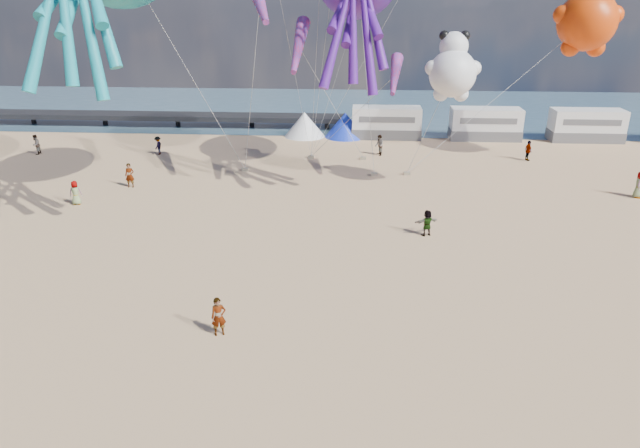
{
  "coord_description": "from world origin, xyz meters",
  "views": [
    {
      "loc": [
        3.29,
        -15.43,
        13.09
      ],
      "look_at": [
        1.83,
        6.0,
        4.41
      ],
      "focal_mm": 32.0,
      "sensor_mm": 36.0,
      "label": 1
    }
  ],
  "objects_px": {
    "beachgoer_6": "(76,193)",
    "sandbag_a": "(245,169)",
    "beachgoer_3": "(528,151)",
    "sandbag_e": "(311,157)",
    "beachgoer_5": "(130,175)",
    "motorhome_0": "(386,122)",
    "beachgoer_4": "(427,223)",
    "motorhome_1": "(485,124)",
    "sandbag_d": "(363,158)",
    "kite_teddy_orange": "(587,21)",
    "beachgoer_0": "(639,185)",
    "motorhome_2": "(586,125)",
    "beachgoer_7": "(36,145)",
    "windsock_mid": "(299,46)",
    "windsock_left": "(260,3)",
    "sandbag_c": "(407,173)",
    "standing_person": "(219,317)",
    "windsock_right": "(395,75)",
    "sandbag_b": "(374,174)",
    "tent_blue": "(345,125)",
    "beachgoer_2": "(158,146)",
    "tent_white": "(305,124)",
    "beachgoer_1": "(379,145)",
    "kite_panda": "(453,73)"
  },
  "relations": [
    {
      "from": "motorhome_1",
      "to": "beachgoer_5",
      "type": "distance_m",
      "value": 33.26
    },
    {
      "from": "beachgoer_5",
      "to": "motorhome_0",
      "type": "bearing_deg",
      "value": 35.65
    },
    {
      "from": "motorhome_0",
      "to": "windsock_mid",
      "type": "relative_size",
      "value": 1.03
    },
    {
      "from": "beachgoer_4",
      "to": "beachgoer_0",
      "type": "bearing_deg",
      "value": -175.52
    },
    {
      "from": "beachgoer_2",
      "to": "windsock_left",
      "type": "relative_size",
      "value": 0.26
    },
    {
      "from": "standing_person",
      "to": "beachgoer_2",
      "type": "distance_m",
      "value": 30.3
    },
    {
      "from": "beachgoer_5",
      "to": "windsock_mid",
      "type": "bearing_deg",
      "value": -1.72
    },
    {
      "from": "kite_teddy_orange",
      "to": "windsock_mid",
      "type": "distance_m",
      "value": 22.55
    },
    {
      "from": "windsock_mid",
      "to": "beachgoer_0",
      "type": "bearing_deg",
      "value": -0.61
    },
    {
      "from": "tent_blue",
      "to": "windsock_right",
      "type": "distance_m",
      "value": 16.24
    },
    {
      "from": "kite_teddy_orange",
      "to": "windsock_left",
      "type": "bearing_deg",
      "value": 177.68
    },
    {
      "from": "motorhome_1",
      "to": "sandbag_c",
      "type": "distance_m",
      "value": 14.99
    },
    {
      "from": "motorhome_0",
      "to": "beachgoer_3",
      "type": "xyz_separation_m",
      "value": [
        11.64,
        -7.57,
        -0.64
      ]
    },
    {
      "from": "beachgoer_6",
      "to": "sandbag_a",
      "type": "distance_m",
      "value": 12.98
    },
    {
      "from": "standing_person",
      "to": "windsock_right",
      "type": "bearing_deg",
      "value": 49.32
    },
    {
      "from": "motorhome_1",
      "to": "sandbag_a",
      "type": "xyz_separation_m",
      "value": [
        -21.14,
        -12.15,
        -1.39
      ]
    },
    {
      "from": "windsock_right",
      "to": "motorhome_2",
      "type": "bearing_deg",
      "value": 43.24
    },
    {
      "from": "sandbag_c",
      "to": "tent_blue",
      "type": "bearing_deg",
      "value": 112.68
    },
    {
      "from": "motorhome_0",
      "to": "beachgoer_4",
      "type": "relative_size",
      "value": 4.22
    },
    {
      "from": "beachgoer_6",
      "to": "windsock_right",
      "type": "distance_m",
      "value": 23.17
    },
    {
      "from": "beachgoer_1",
      "to": "beachgoer_7",
      "type": "height_order",
      "value": "beachgoer_1"
    },
    {
      "from": "kite_panda",
      "to": "beachgoer_1",
      "type": "bearing_deg",
      "value": 110.44
    },
    {
      "from": "sandbag_b",
      "to": "kite_teddy_orange",
      "type": "height_order",
      "value": "kite_teddy_orange"
    },
    {
      "from": "tent_white",
      "to": "sandbag_d",
      "type": "relative_size",
      "value": 8.0
    },
    {
      "from": "beachgoer_0",
      "to": "beachgoer_6",
      "type": "distance_m",
      "value": 38.31
    },
    {
      "from": "sandbag_d",
      "to": "kite_teddy_orange",
      "type": "distance_m",
      "value": 19.97
    },
    {
      "from": "motorhome_1",
      "to": "beachgoer_6",
      "type": "xyz_separation_m",
      "value": [
        -30.9,
        -20.68,
        -0.68
      ]
    },
    {
      "from": "beachgoer_3",
      "to": "sandbag_e",
      "type": "bearing_deg",
      "value": 79.47
    },
    {
      "from": "sandbag_e",
      "to": "beachgoer_1",
      "type": "bearing_deg",
      "value": 12.72
    },
    {
      "from": "motorhome_1",
      "to": "windsock_right",
      "type": "xyz_separation_m",
      "value": [
        -9.74,
        -14.34,
        6.32
      ]
    },
    {
      "from": "sandbag_a",
      "to": "sandbag_d",
      "type": "distance_m",
      "value": 10.24
    },
    {
      "from": "beachgoer_0",
      "to": "motorhome_2",
      "type": "bearing_deg",
      "value": 23.31
    },
    {
      "from": "beachgoer_7",
      "to": "kite_teddy_orange",
      "type": "relative_size",
      "value": 0.23
    },
    {
      "from": "beachgoer_1",
      "to": "beachgoer_5",
      "type": "bearing_deg",
      "value": -75.0
    },
    {
      "from": "motorhome_0",
      "to": "sandbag_e",
      "type": "distance_m",
      "value": 10.55
    },
    {
      "from": "beachgoer_3",
      "to": "windsock_right",
      "type": "xyz_separation_m",
      "value": [
        -11.88,
        -6.77,
        6.96
      ]
    },
    {
      "from": "motorhome_1",
      "to": "windsock_left",
      "type": "height_order",
      "value": "windsock_left"
    },
    {
      "from": "beachgoer_1",
      "to": "sandbag_d",
      "type": "bearing_deg",
      "value": -57.89
    },
    {
      "from": "tent_blue",
      "to": "standing_person",
      "type": "distance_m",
      "value": 35.82
    },
    {
      "from": "beachgoer_4",
      "to": "windsock_mid",
      "type": "distance_m",
      "value": 14.9
    },
    {
      "from": "motorhome_1",
      "to": "beachgoer_0",
      "type": "relative_size",
      "value": 3.57
    },
    {
      "from": "beachgoer_4",
      "to": "beachgoer_6",
      "type": "xyz_separation_m",
      "value": [
        -22.81,
        3.75,
        0.04
      ]
    },
    {
      "from": "beachgoer_7",
      "to": "windsock_mid",
      "type": "xyz_separation_m",
      "value": [
        24.06,
        -7.6,
        9.02
      ]
    },
    {
      "from": "sandbag_b",
      "to": "sandbag_c",
      "type": "bearing_deg",
      "value": 9.34
    },
    {
      "from": "beachgoer_3",
      "to": "kite_teddy_orange",
      "type": "bearing_deg",
      "value": -119.43
    },
    {
      "from": "beachgoer_1",
      "to": "sandbag_c",
      "type": "xyz_separation_m",
      "value": [
        2.03,
        -5.67,
        -0.79
      ]
    },
    {
      "from": "beachgoer_2",
      "to": "beachgoer_6",
      "type": "xyz_separation_m",
      "value": [
        -1.24,
        -12.96,
        0.02
      ]
    },
    {
      "from": "windsock_right",
      "to": "beachgoer_7",
      "type": "bearing_deg",
      "value": 175.54
    },
    {
      "from": "motorhome_0",
      "to": "tent_blue",
      "type": "height_order",
      "value": "motorhome_0"
    },
    {
      "from": "sandbag_b",
      "to": "windsock_left",
      "type": "bearing_deg",
      "value": -153.44
    }
  ]
}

